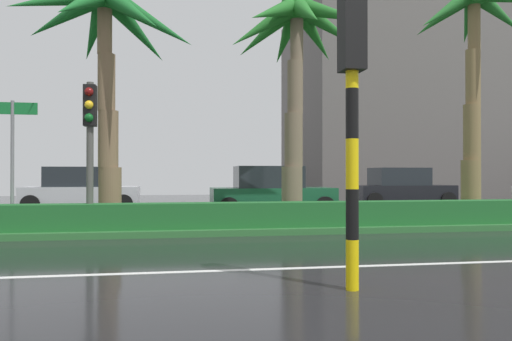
% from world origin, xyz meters
% --- Properties ---
extents(ground_plane, '(90.00, 42.00, 0.10)m').
position_xyz_m(ground_plane, '(0.00, 9.00, -0.05)').
color(ground_plane, black).
extents(palm_tree_centre, '(4.71, 4.66, 6.41)m').
position_xyz_m(palm_tree_centre, '(2.65, 7.96, 5.05)').
color(palm_tree_centre, brown).
rests_on(palm_tree_centre, median_strip).
extents(palm_tree_centre_right, '(4.21, 4.21, 6.55)m').
position_xyz_m(palm_tree_centre_right, '(7.86, 8.37, 5.20)').
color(palm_tree_centre_right, '#6F5F4A').
rests_on(palm_tree_centre_right, median_strip).
extents(palm_tree_mid_right, '(4.00, 3.99, 7.43)m').
position_xyz_m(palm_tree_mid_right, '(13.66, 8.79, 5.76)').
color(palm_tree_mid_right, olive).
rests_on(palm_tree_mid_right, median_strip).
extents(traffic_signal_median_right, '(0.28, 0.43, 3.44)m').
position_xyz_m(traffic_signal_median_right, '(2.49, 6.73, 2.52)').
color(traffic_signal_median_right, '#4C4C47').
rests_on(traffic_signal_median_right, median_strip).
extents(street_name_sign, '(1.10, 0.08, 3.00)m').
position_xyz_m(street_name_sign, '(0.71, 7.02, 2.08)').
color(street_name_sign, slate).
rests_on(street_name_sign, median_strip).
extents(traffic_signal_foreground, '(0.28, 0.43, 3.74)m').
position_xyz_m(traffic_signal_foreground, '(6.57, 0.51, 2.58)').
color(traffic_signal_foreground, yellow).
rests_on(traffic_signal_foreground, ground_plane).
extents(car_in_traffic_leading, '(4.30, 2.02, 1.72)m').
position_xyz_m(car_in_traffic_leading, '(0.92, 14.83, 0.83)').
color(car_in_traffic_leading, silver).
rests_on(car_in_traffic_leading, ground_plane).
extents(car_in_traffic_second, '(4.30, 2.02, 1.72)m').
position_xyz_m(car_in_traffic_second, '(7.85, 11.95, 0.83)').
color(car_in_traffic_second, '#195133').
rests_on(car_in_traffic_second, ground_plane).
extents(car_in_traffic_third, '(4.30, 2.02, 1.72)m').
position_xyz_m(car_in_traffic_third, '(14.30, 15.12, 0.83)').
color(car_in_traffic_third, black).
rests_on(car_in_traffic_third, ground_plane).
extents(building_far_right, '(20.23, 10.24, 12.24)m').
position_xyz_m(building_far_right, '(22.63, 26.01, 6.12)').
color(building_far_right, '#605B59').
rests_on(building_far_right, ground_plane).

